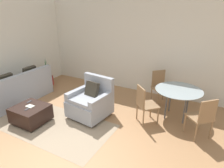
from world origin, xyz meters
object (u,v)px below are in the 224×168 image
Objects in this scene: armchair at (91,102)px; dining_chair_near_left at (144,102)px; dining_chair_near_right at (203,116)px; tv_remote_secondary at (27,109)px; book_stack at (30,106)px; potted_plant at (48,78)px; ottoman at (31,114)px; dining_chair_far_left at (160,85)px; couch at (18,91)px; tv_remote_primary at (29,102)px; dining_table at (178,93)px.

armchair is 1.30m from dining_chair_near_left.
armchair reaches higher than dining_chair_near_right.
tv_remote_secondary is at bearing -134.61° from armchair.
book_stack is 2.40m from potted_plant.
tv_remote_secondary is (0.05, -0.11, 0.19)m from ottoman.
ottoman is at bearing -54.13° from potted_plant.
dining_chair_near_left is at bearing -90.00° from dining_chair_far_left.
book_stack is at bearing -26.36° from couch.
tv_remote_primary is (-0.20, 0.16, 0.19)m from ottoman.
dining_chair_near_right is 1.00× the size of dining_chair_far_left.
dining_table is at bearing 16.73° from couch.
armchair is (2.25, 0.31, 0.06)m from couch.
dining_chair_near_right is at bearing 19.30° from book_stack.
couch is 2.15× the size of dining_chair_far_left.
couch is at bearing 153.32° from ottoman.
couch reaches higher than dining_chair_far_left.
tv_remote_secondary is 0.16× the size of potted_plant.
tv_remote_primary is (-0.22, 0.16, -0.01)m from book_stack.
couch is 1.35m from potted_plant.
dining_chair_near_left is at bearing 23.09° from tv_remote_primary.
tv_remote_secondary is 0.17× the size of dining_chair_near_left.
armchair is at bearing -22.58° from potted_plant.
couch is 2.15× the size of dining_chair_near_left.
couch is at bearing 156.06° from tv_remote_primary.
dining_chair_far_left reaches higher than book_stack.
dining_chair_near_left is (1.25, 0.32, 0.15)m from armchair.
dining_chair_far_left is (2.29, 2.45, 0.11)m from book_stack.
ottoman is 0.82× the size of dining_chair_near_right.
armchair is 6.89× the size of tv_remote_primary.
armchair is 1.38m from book_stack.
couch is 1.79× the size of dining_table.
dining_chair_near_left is at bearing -135.00° from dining_table.
couch is 2.64× the size of ottoman.
potted_plant is 1.07× the size of dining_chair_near_left.
tv_remote_secondary is 3.47m from dining_table.
ottoman is 0.19m from book_stack.
armchair is 1.07× the size of dining_chair_near_right.
couch is 3.56m from dining_chair_near_left.
tv_remote_secondary is 3.72m from dining_chair_near_right.
ottoman is 4.10× the size of book_stack.
tv_remote_primary is at bearing 143.86° from book_stack.
potted_plant is (-1.45, 2.04, -0.17)m from tv_remote_secondary.
couch is at bearing -169.84° from dining_chair_near_left.
ottoman is at bearing -176.37° from book_stack.
dining_chair_near_right is (3.51, 1.23, 0.11)m from book_stack.
couch reaches higher than dining_chair_near_right.
potted_plant is (-0.20, 1.33, -0.07)m from couch.
armchair reaches higher than couch.
tv_remote_primary is 0.16× the size of dining_chair_near_right.
dining_chair_near_right reaches higher than tv_remote_secondary.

